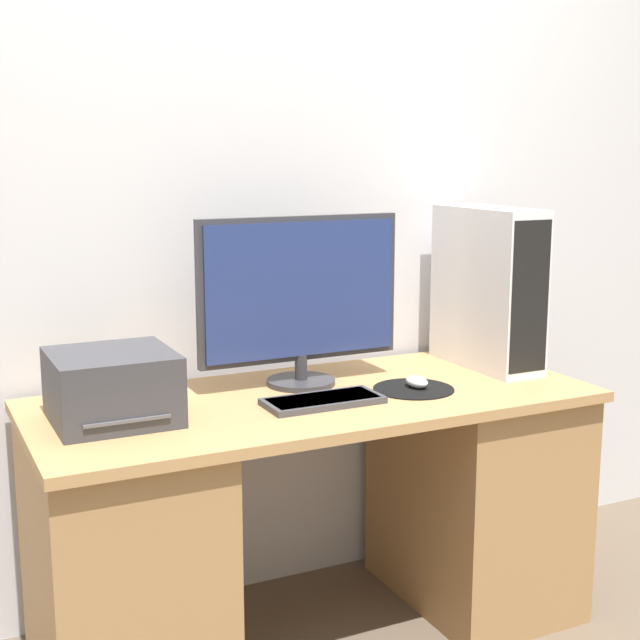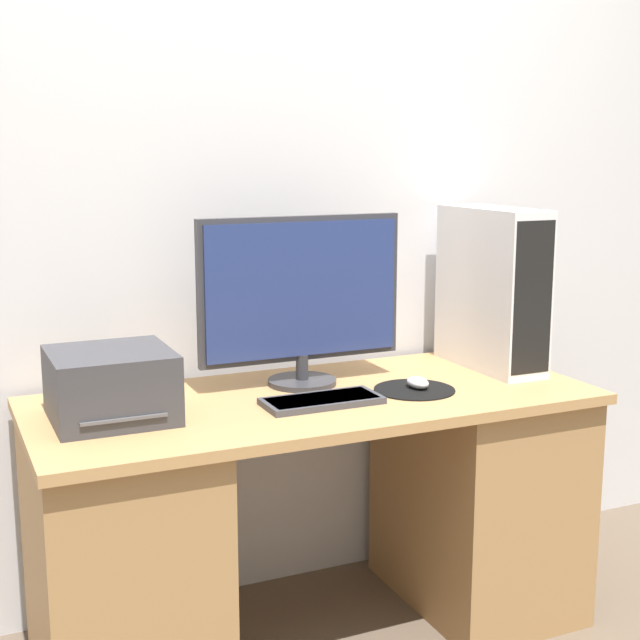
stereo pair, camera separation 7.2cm
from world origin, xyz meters
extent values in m
cube|color=silver|center=(0.00, 0.73, 1.35)|extent=(6.40, 0.05, 2.70)
cube|color=tan|center=(0.00, 0.34, 0.72)|extent=(1.60, 0.68, 0.03)
cube|color=#A4794B|center=(-0.57, 0.34, 0.35)|extent=(0.45, 0.63, 0.71)
cube|color=#A4794B|center=(0.57, 0.34, 0.35)|extent=(0.45, 0.63, 0.71)
cylinder|color=#333338|center=(0.02, 0.47, 0.75)|extent=(0.21, 0.21, 0.02)
cylinder|color=#333338|center=(0.02, 0.47, 0.79)|extent=(0.04, 0.04, 0.08)
cube|color=#333338|center=(0.02, 0.48, 1.03)|extent=(0.63, 0.03, 0.43)
cube|color=navy|center=(0.02, 0.46, 1.03)|extent=(0.60, 0.01, 0.39)
cube|color=#3D3D42|center=(-0.02, 0.25, 0.75)|extent=(0.33, 0.15, 0.02)
cube|color=#5B5B60|center=(-0.02, 0.25, 0.75)|extent=(0.30, 0.12, 0.01)
cylinder|color=black|center=(0.29, 0.27, 0.74)|extent=(0.24, 0.24, 0.00)
ellipsoid|color=silver|center=(0.30, 0.28, 0.76)|extent=(0.05, 0.09, 0.03)
cube|color=white|center=(0.65, 0.43, 0.99)|extent=(0.15, 0.42, 0.51)
cube|color=black|center=(0.65, 0.22, 0.99)|extent=(0.14, 0.01, 0.46)
cube|color=#38383D|center=(-0.57, 0.35, 0.83)|extent=(0.31, 0.30, 0.18)
cube|color=#515156|center=(-0.57, 0.26, 0.78)|extent=(0.21, 0.14, 0.01)
camera|label=1|loc=(-1.05, -1.87, 1.43)|focal=50.00mm
camera|label=2|loc=(-0.99, -1.90, 1.43)|focal=50.00mm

